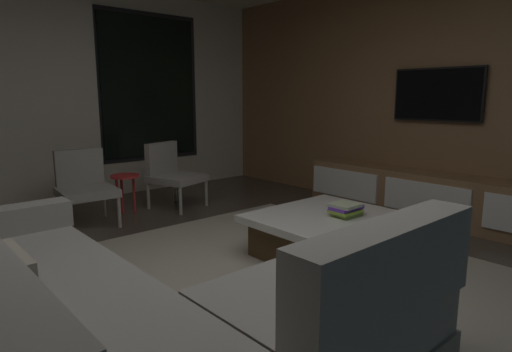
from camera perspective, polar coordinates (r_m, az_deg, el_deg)
The scene contains 12 objects.
floor at distance 2.96m, azimuth -1.79°, elevation -16.38°, with size 9.20×9.20×0.00m, color #473D33.
back_wall_with_window at distance 5.88m, azimuth -25.83°, elevation 9.50°, with size 6.60×0.30×2.70m.
media_wall at distance 5.16m, azimuth 25.68°, elevation 9.59°, with size 0.12×7.80×2.70m.
area_rug at distance 3.10m, azimuth 4.58°, elevation -14.93°, with size 3.20×3.80×0.01m, color #ADA391.
sectional_couch at distance 2.26m, azimuth -16.56°, elevation -17.53°, with size 1.98×2.50×0.82m.
coffee_table at distance 3.70m, azimuth 10.05°, elevation -7.80°, with size 1.16×1.16×0.36m.
book_stack_on_coffee_table at distance 3.66m, azimuth 11.70°, elevation -4.31°, with size 0.28×0.21×0.11m.
accent_chair_near_window at distance 5.36m, azimuth -10.99°, elevation 0.58°, with size 0.68×0.70×0.78m.
accent_chair_by_curtain at distance 4.88m, azimuth -21.55°, elevation -0.93°, with size 0.59×0.61×0.78m.
side_stool at distance 5.14m, azimuth -16.79°, elevation -0.79°, with size 0.32×0.32×0.46m.
media_console at distance 5.04m, azimuth 22.86°, elevation -2.81°, with size 0.46×3.10×0.52m.
mounted_tv at distance 5.17m, azimuth 22.62°, elevation 9.82°, with size 0.05×0.99×0.57m.
Camera 1 is at (-1.68, -2.04, 1.33)m, focal length 30.58 mm.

